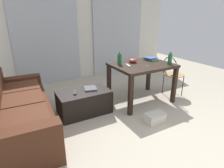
{
  "coord_description": "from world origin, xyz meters",
  "views": [
    {
      "loc": [
        -1.84,
        -1.36,
        1.66
      ],
      "look_at": [
        -0.24,
        1.5,
        0.42
      ],
      "focal_mm": 29.69,
      "sensor_mm": 36.0,
      "label": 1
    }
  ],
  "objects": [
    {
      "name": "scissors",
      "position": [
        0.3,
        1.22,
        0.77
      ],
      "size": [
        0.1,
        0.1,
        0.0
      ],
      "color": "#9EA0A5",
      "rests_on": "craft_table"
    },
    {
      "name": "magazine",
      "position": [
        -0.69,
        1.49,
        0.43
      ],
      "size": [
        0.26,
        0.28,
        0.03
      ],
      "primitive_type": "cube",
      "rotation": [
        0.0,
        0.0,
        -0.24
      ],
      "color": "#4C4C51",
      "rests_on": "coffee_table"
    },
    {
      "name": "ground_plane",
      "position": [
        0.0,
        1.32,
        0.0
      ],
      "size": [
        8.25,
        8.25,
        0.0
      ],
      "primitive_type": "plane",
      "color": "#B2A893"
    },
    {
      "name": "coffee_table",
      "position": [
        -0.83,
        1.45,
        0.21
      ],
      "size": [
        0.89,
        0.51,
        0.41
      ],
      "color": "black",
      "rests_on": "ground"
    },
    {
      "name": "wall_back",
      "position": [
        0.0,
        3.44,
        1.27
      ],
      "size": [
        5.17,
        0.1,
        2.53
      ],
      "primitive_type": "cube",
      "color": "silver",
      "rests_on": "ground"
    },
    {
      "name": "bottle_near",
      "position": [
        0.78,
        1.09,
        0.87
      ],
      "size": [
        0.07,
        0.07,
        0.23
      ],
      "color": "#195B2D",
      "rests_on": "craft_table"
    },
    {
      "name": "curtains",
      "position": [
        0.0,
        3.35,
        1.07
      ],
      "size": [
        3.53,
        0.03,
        2.14
      ],
      "color": "#B2B7BC",
      "rests_on": "ground"
    },
    {
      "name": "tv_remote_primary",
      "position": [
        -0.99,
        1.45,
        0.42
      ],
      "size": [
        0.11,
        0.18,
        0.02
      ],
      "primitive_type": "cube",
      "rotation": [
        0.0,
        0.0,
        -0.36
      ],
      "color": "#232326",
      "rests_on": "coffee_table"
    },
    {
      "name": "wire_chair",
      "position": [
        1.08,
        1.28,
        0.53
      ],
      "size": [
        0.41,
        0.42,
        0.86
      ],
      "color": "#B7844C",
      "rests_on": "ground"
    },
    {
      "name": "bottle_far",
      "position": [
        -0.05,
        1.56,
        0.87
      ],
      "size": [
        0.08,
        0.08,
        0.24
      ],
      "color": "#195B2D",
      "rests_on": "craft_table"
    },
    {
      "name": "book_stack",
      "position": [
        0.71,
        1.55,
        0.8
      ],
      "size": [
        0.25,
        0.29,
        0.06
      ],
      "color": "#2D7F56",
      "rests_on": "craft_table"
    },
    {
      "name": "couch",
      "position": [
        -1.88,
        1.43,
        0.3
      ],
      "size": [
        0.91,
        2.1,
        0.76
      ],
      "color": "#4C2819",
      "rests_on": "ground"
    },
    {
      "name": "bowl",
      "position": [
        0.26,
        1.55,
        0.81
      ],
      "size": [
        0.16,
        0.16,
        0.08
      ],
      "primitive_type": "ellipsoid",
      "color": "#9E3833",
      "rests_on": "craft_table"
    },
    {
      "name": "tv_remote_on_table",
      "position": [
        0.04,
        1.39,
        0.78
      ],
      "size": [
        0.09,
        0.19,
        0.02
      ],
      "primitive_type": "cube",
      "rotation": [
        0.0,
        0.0,
        -0.27
      ],
      "color": "#B7B7B2",
      "rests_on": "craft_table"
    },
    {
      "name": "craft_table",
      "position": [
        0.35,
        1.37,
        0.66
      ],
      "size": [
        1.13,
        0.87,
        0.77
      ],
      "color": "black",
      "rests_on": "ground"
    },
    {
      "name": "shoebox",
      "position": [
        0.05,
        0.59,
        0.08
      ],
      "size": [
        0.32,
        0.21,
        0.16
      ],
      "color": "beige",
      "rests_on": "ground"
    }
  ]
}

